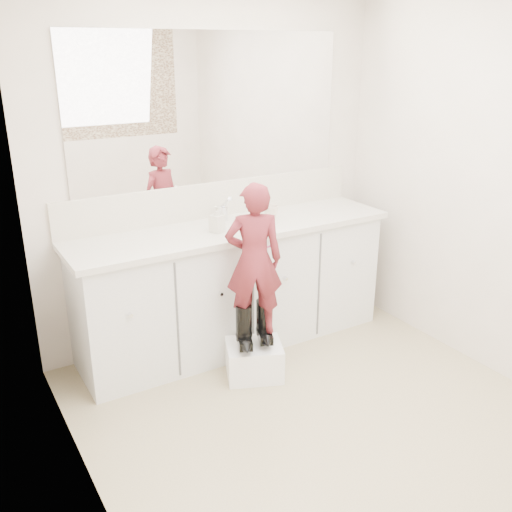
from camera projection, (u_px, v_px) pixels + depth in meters
floor at (339, 432)px, 3.21m from camera, size 3.00×3.00×0.00m
wall_back at (213, 173)px, 4.00m from camera, size 2.60×0.00×2.60m
wall_left at (86, 281)px, 2.17m from camera, size 0.00×3.00×3.00m
vanity_cabinet at (233, 288)px, 4.05m from camera, size 2.20×0.55×0.85m
countertop at (233, 229)px, 3.88m from camera, size 2.28×0.58×0.04m
backsplash at (215, 199)px, 4.05m from camera, size 2.28×0.03×0.25m
mirror at (212, 109)px, 3.84m from camera, size 2.00×0.02×1.00m
faucet at (222, 213)px, 3.99m from camera, size 0.08×0.08×0.10m
cup at (271, 212)px, 4.01m from camera, size 0.13×0.13×0.10m
soap_bottle at (217, 219)px, 3.73m from camera, size 0.10×0.10×0.17m
step_stool at (254, 360)px, 3.72m from camera, size 0.44×0.41×0.23m
boot_left at (244, 327)px, 3.60m from camera, size 0.18×0.22×0.30m
boot_right at (264, 321)px, 3.67m from camera, size 0.18×0.22×0.30m
toddler at (254, 260)px, 3.48m from camera, size 0.42×0.35×0.97m
toothbrush at (264, 248)px, 3.49m from camera, size 0.13×0.06×0.06m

